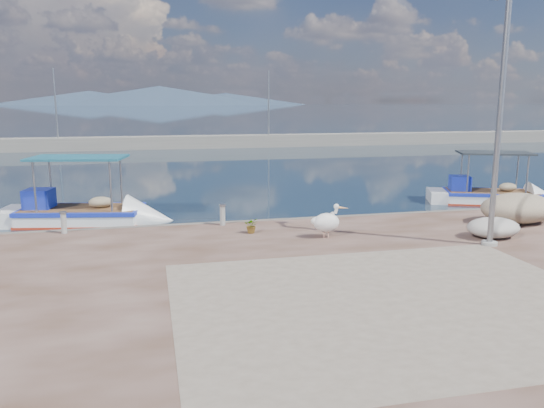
{
  "coord_description": "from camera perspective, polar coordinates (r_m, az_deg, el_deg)",
  "views": [
    {
      "loc": [
        -3.76,
        -12.5,
        4.57
      ],
      "look_at": [
        0.0,
        3.8,
        1.3
      ],
      "focal_mm": 35.0,
      "sensor_mm": 36.0,
      "label": 1
    }
  ],
  "objects": [
    {
      "name": "bollard_far",
      "position": [
        17.7,
        -21.5,
        -1.77
      ],
      "size": [
        0.23,
        0.23,
        0.69
      ],
      "color": "gray",
      "rests_on": "quay"
    },
    {
      "name": "potted_plant",
      "position": [
        16.54,
        -2.19,
        -2.3
      ],
      "size": [
        0.52,
        0.48,
        0.5
      ],
      "primitive_type": "imported",
      "rotation": [
        0.0,
        0.0,
        -0.22
      ],
      "color": "#33722D",
      "rests_on": "quay"
    },
    {
      "name": "breakwater",
      "position": [
        52.78,
        -8.93,
        6.61
      ],
      "size": [
        120.0,
        2.2,
        7.5
      ],
      "color": "gray",
      "rests_on": "ground"
    },
    {
      "name": "net_pile_d",
      "position": [
        17.34,
        22.71,
        -2.35
      ],
      "size": [
        1.63,
        1.22,
        0.61
      ],
      "primitive_type": "ellipsoid",
      "color": "#B3ADA6",
      "rests_on": "quay"
    },
    {
      "name": "mountains",
      "position": [
        662.57,
        -12.53,
        11.22
      ],
      "size": [
        370.0,
        280.0,
        22.0
      ],
      "color": "#28384C",
      "rests_on": "ground"
    },
    {
      "name": "quay",
      "position": [
        8.66,
        15.63,
        -19.28
      ],
      "size": [
        44.0,
        22.0,
        0.5
      ],
      "primitive_type": "cube",
      "color": "#432A1D",
      "rests_on": "ground"
    },
    {
      "name": "boat_right",
      "position": [
        26.01,
        22.37,
        0.57
      ],
      "size": [
        5.92,
        3.75,
        2.71
      ],
      "rotation": [
        0.0,
        0.0,
        -0.37
      ],
      "color": "white",
      "rests_on": "ground"
    },
    {
      "name": "boat_left",
      "position": [
        21.3,
        -19.93,
        -1.37
      ],
      "size": [
        6.43,
        3.15,
        2.96
      ],
      "rotation": [
        0.0,
        0.0,
        -0.19
      ],
      "color": "white",
      "rests_on": "ground"
    },
    {
      "name": "net_pile_c",
      "position": [
        19.68,
        24.92,
        -0.41
      ],
      "size": [
        2.58,
        1.85,
        1.01
      ],
      "primitive_type": "ellipsoid",
      "color": "tan",
      "rests_on": "quay"
    },
    {
      "name": "bollard_near",
      "position": [
        17.64,
        -5.34,
        -1.06
      ],
      "size": [
        0.23,
        0.23,
        0.7
      ],
      "color": "gray",
      "rests_on": "quay"
    },
    {
      "name": "ground",
      "position": [
        13.83,
        3.58,
        -8.25
      ],
      "size": [
        1400.0,
        1400.0,
        0.0
      ],
      "primitive_type": "plane",
      "color": "#162635",
      "rests_on": "ground"
    },
    {
      "name": "quay_patch",
      "position": [
        11.38,
        12.92,
        -10.16
      ],
      "size": [
        9.0,
        7.0,
        0.01
      ],
      "primitive_type": "cube",
      "color": "gray",
      "rests_on": "quay"
    },
    {
      "name": "pelican",
      "position": [
        16.01,
        5.93,
        -1.91
      ],
      "size": [
        1.1,
        0.69,
        1.05
      ],
      "rotation": [
        0.0,
        0.0,
        -0.28
      ],
      "color": "tan",
      "rests_on": "quay"
    },
    {
      "name": "lamp_post",
      "position": [
        16.0,
        23.15,
        7.42
      ],
      "size": [
        0.44,
        0.96,
        7.0
      ],
      "color": "gray",
      "rests_on": "quay"
    }
  ]
}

